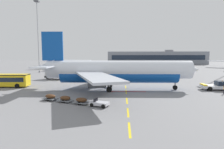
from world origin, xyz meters
The scene contains 10 objects.
ground centered at (40.00, 40.00, 0.00)m, with size 400.00×400.00×0.00m, color slate.
apron_paint_markings centered at (18.00, 37.48, 0.00)m, with size 8.00×96.42×0.01m.
airliner_foreground centered at (15.93, 24.00, 3.95)m, with size 34.76×34.61×12.20m.
pushback_tug centered at (37.33, 24.81, 0.90)m, with size 6.09×3.36×2.08m.
airliner_far_center centered at (-10.98, 81.73, 3.12)m, with size 27.27×26.59×9.65m.
apron_shuttle_bus centered at (-10.40, 25.68, 1.75)m, with size 12.18×3.63×3.00m.
catering_truck centered at (-3.15, 40.42, 1.65)m, with size 7.38×4.08×3.14m.
baggage_train centered at (9.75, 12.32, 0.53)m, with size 11.35×5.56×1.14m.
apron_light_mast_near centered at (-17.98, 61.82, 17.95)m, with size 1.80×1.80×29.46m.
terminal_satellite centered at (44.23, 145.09, 5.04)m, with size 77.36×27.48×11.65m.
Camera 1 is at (17.30, -15.52, 7.35)m, focal length 30.14 mm.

